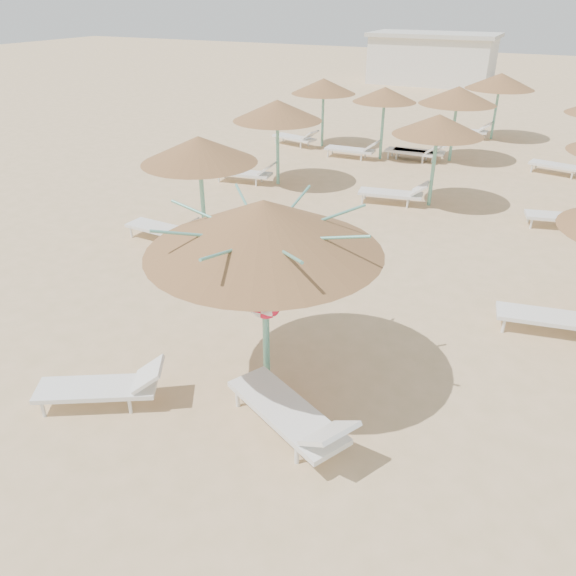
% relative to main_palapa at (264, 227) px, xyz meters
% --- Properties ---
extents(ground, '(120.00, 120.00, 0.00)m').
position_rel_main_palapa_xyz_m(ground, '(0.31, -0.32, -2.75)').
color(ground, '#DCB386').
rests_on(ground, ground).
extents(main_palapa, '(3.52, 3.52, 3.15)m').
position_rel_main_palapa_xyz_m(main_palapa, '(0.00, 0.00, 0.00)').
color(main_palapa, '#69B6A0').
rests_on(main_palapa, ground).
extents(lounger_main_a, '(2.00, 1.49, 0.71)m').
position_rel_main_palapa_xyz_m(lounger_main_a, '(-1.97, -1.62, -2.40)').
color(lounger_main_a, white).
rests_on(lounger_main_a, ground).
extents(lounger_main_b, '(2.33, 1.62, 0.82)m').
position_rel_main_palapa_xyz_m(lounger_main_b, '(0.95, -0.99, -2.35)').
color(lounger_main_b, white).
rests_on(lounger_main_b, ground).
extents(palapa_field, '(20.64, 18.28, 2.72)m').
position_rel_main_palapa_xyz_m(palapa_field, '(1.28, 10.97, -0.43)').
color(palapa_field, '#69B6A0').
rests_on(palapa_field, ground).
extents(service_hut, '(8.40, 4.40, 3.25)m').
position_rel_main_palapa_xyz_m(service_hut, '(-5.69, 34.68, -1.10)').
color(service_hut, silver).
rests_on(service_hut, ground).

